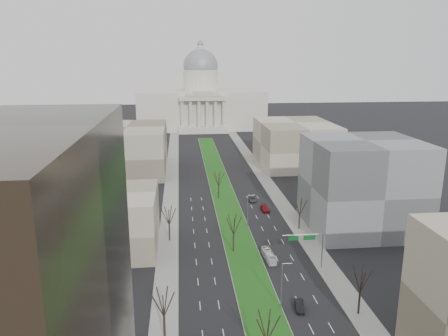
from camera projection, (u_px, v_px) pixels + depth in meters
ground at (225, 199)px, 142.36m from camera, size 600.00×600.00×0.00m
median at (225, 199)px, 141.36m from camera, size 8.00×222.03×0.20m
sidewalk_left at (169, 230)px, 116.53m from camera, size 5.00×330.00×0.15m
sidewalk_right at (297, 225)px, 119.94m from camera, size 5.00×330.00×0.15m
capitol at (201, 103)px, 282.56m from camera, size 80.00×46.00×55.00m
building_beige_left at (102, 221)px, 103.67m from camera, size 26.00×22.00×14.00m
building_grey_right at (363, 185)px, 115.71m from camera, size 28.00×26.00×24.00m
building_far_left at (128, 149)px, 175.29m from camera, size 30.00×40.00×18.00m
building_far_right at (295, 143)px, 186.93m from camera, size 30.00×40.00×18.00m
tree_left_mid at (163, 302)px, 69.53m from camera, size 5.40×5.40×9.72m
tree_left_far at (169, 215)px, 108.14m from camera, size 5.28×5.28×9.50m
tree_right_mid at (361, 278)px, 76.70m from camera, size 5.52×5.52×9.94m
tree_right_far at (300, 206)px, 115.42m from camera, size 5.04×5.04×9.07m
tree_median_a at (267, 326)px, 63.30m from camera, size 5.40×5.40×9.72m
tree_median_b at (234, 224)px, 101.87m from camera, size 5.40×5.40×9.72m
tree_median_c at (218, 178)px, 140.44m from camera, size 5.40×5.40×9.72m
streetlamp_median_b at (282, 285)px, 78.87m from camera, size 1.90×0.20×9.16m
streetlamp_median_c at (248, 210)px, 117.43m from camera, size 1.90×0.20×9.16m
mast_arm_signs at (310, 242)px, 93.98m from camera, size 9.12×0.24×8.09m
car_black at (300, 306)px, 79.84m from camera, size 2.14×4.42×1.40m
car_red at (265, 208)px, 131.00m from camera, size 2.22×5.35×1.55m
car_grey_far at (252, 199)px, 139.81m from camera, size 2.26×4.73×1.30m
box_van at (269, 256)px, 99.22m from camera, size 2.20×7.55×2.08m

